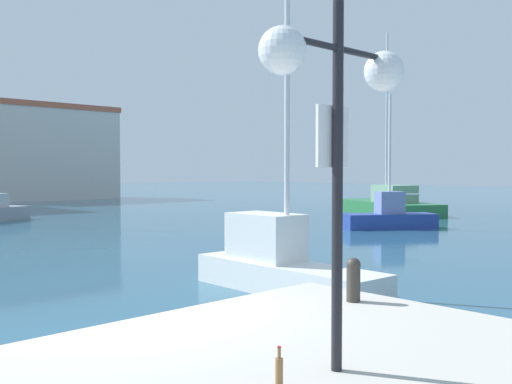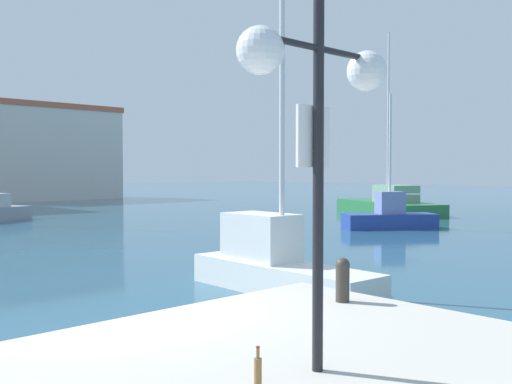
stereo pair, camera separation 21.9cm
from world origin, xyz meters
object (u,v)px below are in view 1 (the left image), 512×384
Objects in this scene: mooring_bollard at (353,278)px; sailboat_blue_outer_mooring at (389,216)px; sailboat_white_far_right at (280,262)px; bottle at (279,372)px; sailboat_green_inner_mooring at (388,204)px; lamppost at (338,79)px.

sailboat_blue_outer_mooring is at bearing 31.71° from mooring_bollard.
mooring_bollard is 20.03m from sailboat_blue_outer_mooring.
mooring_bollard is 0.08× the size of sailboat_white_far_right.
sailboat_white_far_right reaches higher than sailboat_blue_outer_mooring.
bottle is 0.58× the size of mooring_bollard.
mooring_bollard is 29.61m from sailboat_green_inner_mooring.
lamppost is 0.38× the size of sailboat_green_inner_mooring.
lamppost is at bearing -132.63° from sailboat_white_far_right.
mooring_bollard reaches higher than bottle.
lamppost is 0.52× the size of sailboat_white_far_right.
sailboat_green_inner_mooring is (28.11, 17.38, -0.45)m from bottle.
mooring_bollard is 0.05× the size of sailboat_green_inner_mooring.
sailboat_white_far_right is 24.94m from sailboat_green_inner_mooring.
sailboat_green_inner_mooring is at bearing 31.73° from bottle.
lamppost is 3.71m from mooring_bollard.
bottle is 23.48m from sailboat_blue_outer_mooring.
sailboat_blue_outer_mooring is at bearing 30.90° from bottle.
lamppost is at bearing -147.54° from sailboat_green_inner_mooring.
sailboat_white_far_right is (5.34, 5.80, -2.90)m from lamppost.
mooring_bollard is (2.41, 1.59, -2.33)m from lamppost.
sailboat_green_inner_mooring reaches higher than mooring_bollard.
mooring_bollard is (3.11, 1.53, 0.19)m from bottle.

